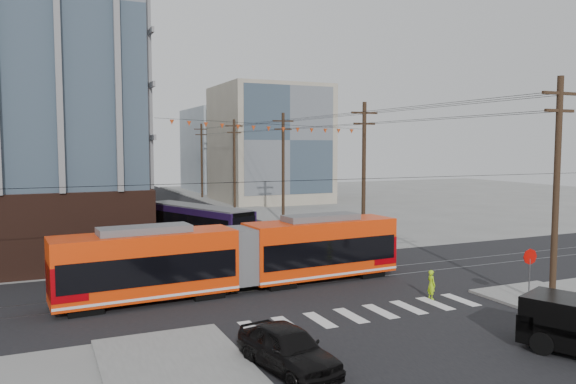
% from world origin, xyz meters
% --- Properties ---
extents(ground, '(160.00, 160.00, 0.00)m').
position_xyz_m(ground, '(0.00, 0.00, 0.00)').
color(ground, slate).
extents(bg_bldg_nw_near, '(18.00, 16.00, 18.00)m').
position_xyz_m(bg_bldg_nw_near, '(-17.00, 52.00, 9.00)').
color(bg_bldg_nw_near, '#8C99A5').
rests_on(bg_bldg_nw_near, ground).
extents(bg_bldg_ne_near, '(14.00, 14.00, 16.00)m').
position_xyz_m(bg_bldg_ne_near, '(16.00, 48.00, 8.00)').
color(bg_bldg_ne_near, gray).
rests_on(bg_bldg_ne_near, ground).
extents(bg_bldg_nw_far, '(16.00, 18.00, 20.00)m').
position_xyz_m(bg_bldg_nw_far, '(-14.00, 72.00, 10.00)').
color(bg_bldg_nw_far, gray).
rests_on(bg_bldg_nw_far, ground).
extents(bg_bldg_ne_far, '(16.00, 16.00, 14.00)m').
position_xyz_m(bg_bldg_ne_far, '(18.00, 68.00, 7.00)').
color(bg_bldg_ne_far, '#8C99A5').
rests_on(bg_bldg_ne_far, ground).
extents(utility_pole_near, '(0.30, 0.30, 11.00)m').
position_xyz_m(utility_pole_near, '(8.50, -6.00, 5.50)').
color(utility_pole_near, black).
rests_on(utility_pole_near, ground).
extents(utility_pole_far, '(0.30, 0.30, 11.00)m').
position_xyz_m(utility_pole_far, '(8.50, 56.00, 5.50)').
color(utility_pole_far, black).
rests_on(utility_pole_far, ground).
extents(streetcar, '(19.21, 3.88, 3.68)m').
position_xyz_m(streetcar, '(-3.92, 3.41, 1.84)').
color(streetcar, red).
rests_on(streetcar, ground).
extents(city_bus, '(6.35, 11.44, 3.20)m').
position_xyz_m(city_bus, '(-2.43, 17.87, 1.60)').
color(city_bus, '#1D0E35').
rests_on(city_bus, ground).
extents(black_sedan, '(2.62, 4.90, 1.58)m').
position_xyz_m(black_sedan, '(-5.99, -7.53, 0.79)').
color(black_sedan, black).
rests_on(black_sedan, ground).
extents(parked_car_silver, '(2.67, 5.16, 1.62)m').
position_xyz_m(parked_car_silver, '(-5.03, 15.74, 0.81)').
color(parked_car_silver, '#969EAA').
rests_on(parked_car_silver, ground).
extents(parked_car_white, '(3.32, 5.36, 1.45)m').
position_xyz_m(parked_car_white, '(-5.95, 18.47, 0.73)').
color(parked_car_white, silver).
rests_on(parked_car_white, ground).
extents(parked_car_grey, '(3.08, 4.82, 1.24)m').
position_xyz_m(parked_car_grey, '(-5.22, 25.18, 0.62)').
color(parked_car_grey, '#434851').
rests_on(parked_car_grey, ground).
extents(pedestrian, '(0.40, 0.57, 1.50)m').
position_xyz_m(pedestrian, '(4.36, -2.23, 0.75)').
color(pedestrian, '#A5E016').
rests_on(pedestrian, ground).
extents(stop_sign, '(0.86, 0.86, 2.61)m').
position_xyz_m(stop_sign, '(8.04, -5.03, 1.30)').
color(stop_sign, '#B80803').
rests_on(stop_sign, ground).
extents(jersey_barrier, '(1.68, 4.49, 0.88)m').
position_xyz_m(jersey_barrier, '(8.30, 10.98, 0.44)').
color(jersey_barrier, slate).
rests_on(jersey_barrier, ground).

